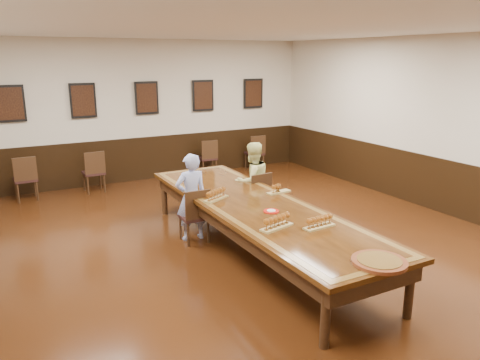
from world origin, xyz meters
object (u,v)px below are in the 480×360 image
spare_chair_a (25,178)px  spare_chair_d (255,152)px  spare_chair_c (207,157)px  carved_platter (379,262)px  person_woman (252,181)px  conference_table (257,214)px  chair_woman (255,196)px  chair_man (194,215)px  spare_chair_b (93,171)px  person_man (191,197)px

spare_chair_a → spare_chair_d: size_ratio=1.02×
spare_chair_c → carved_platter: size_ratio=1.51×
person_woman → conference_table: bearing=57.4°
chair_woman → conference_table: (-0.70, -1.23, 0.17)m
chair_woman → spare_chair_c: bearing=-106.0°
chair_man → spare_chair_a: bearing=-58.8°
chair_man → conference_table: chair_man is taller
chair_woman → carved_platter: size_ratio=1.54×
carved_platter → chair_man: bearing=102.6°
spare_chair_d → conference_table: bearing=63.8°
chair_man → carved_platter: chair_man is taller
person_woman → chair_woman: bearing=90.0°
spare_chair_d → carved_platter: (-2.57, -6.94, 0.33)m
spare_chair_a → conference_table: bearing=119.1°
spare_chair_a → spare_chair_b: size_ratio=1.02×
spare_chair_b → conference_table: size_ratio=0.18×
spare_chair_a → spare_chair_b: 1.33m
person_man → conference_table: 1.15m
spare_chair_d → chair_man: bearing=52.6°
chair_woman → person_man: (-1.31, -0.26, 0.25)m
spare_chair_a → person_woman: 4.68m
conference_table → carved_platter: bearing=-87.5°
spare_chair_b → spare_chair_d: size_ratio=1.01×
chair_man → spare_chair_a: spare_chair_a is taller
chair_woman → carved_platter: 3.60m
person_man → conference_table: bearing=123.4°
chair_man → spare_chair_b: bearing=-76.6°
chair_man → spare_chair_a: (-2.11, 3.64, 0.02)m
spare_chair_a → carved_platter: (2.82, -6.83, 0.32)m
spare_chair_c → person_woman: 3.46m
spare_chair_d → carved_platter: size_ratio=1.55×
spare_chair_c → spare_chair_d: bearing=-177.4°
spare_chair_d → person_woman: size_ratio=0.64×
spare_chair_c → conference_table: size_ratio=0.17×
chair_man → spare_chair_a: size_ratio=0.95×
chair_woman → person_woman: (-0.01, 0.09, 0.25)m
spare_chair_b → spare_chair_c: (2.77, 0.24, -0.02)m
conference_table → spare_chair_d: bearing=60.0°
spare_chair_d → conference_table: (-2.67, -4.63, 0.17)m
carved_platter → person_man: bearing=102.3°
chair_man → spare_chair_b: 3.68m
chair_man → conference_table: (0.61, -0.87, 0.18)m
spare_chair_b → person_woman: 3.78m
spare_chair_c → carved_platter: 7.14m
chair_man → chair_woman: bearing=-163.7°
chair_woman → spare_chair_a: bearing=-48.8°
person_man → spare_chair_a: bearing=-58.2°
spare_chair_b → person_woman: bearing=121.7°
spare_chair_b → spare_chair_d: (4.07, 0.17, -0.00)m
spare_chair_b → person_man: 3.60m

